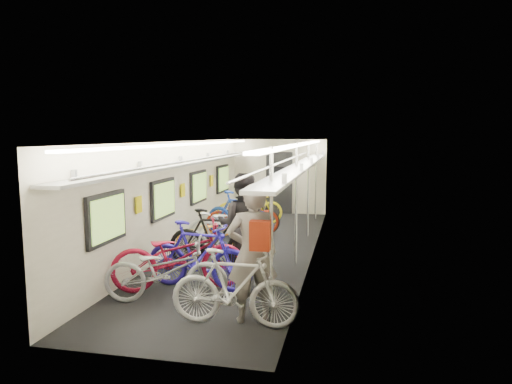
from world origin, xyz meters
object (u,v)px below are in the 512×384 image
at_px(bicycle_0, 166,271).
at_px(backpack, 260,236).
at_px(passenger_near, 252,253).
at_px(bicycle_1, 199,256).
at_px(passenger_mid, 242,225).

distance_m(bicycle_0, backpack, 1.95).
distance_m(bicycle_0, passenger_near, 1.56).
height_order(bicycle_0, bicycle_1, bicycle_1).
height_order(bicycle_0, backpack, backpack).
relative_size(passenger_mid, backpack, 4.92).
bearing_deg(bicycle_1, passenger_near, -126.86).
distance_m(bicycle_0, bicycle_1, 0.73).
relative_size(bicycle_1, backpack, 4.98).
distance_m(bicycle_1, passenger_mid, 1.08).
bearing_deg(passenger_near, backpack, 96.82).
bearing_deg(bicycle_1, bicycle_0, 163.04).
xyz_separation_m(passenger_near, backpack, (0.18, -0.35, 0.33)).
distance_m(bicycle_1, backpack, 2.08).
height_order(bicycle_0, passenger_mid, passenger_mid).
bearing_deg(passenger_near, bicycle_1, -63.60).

